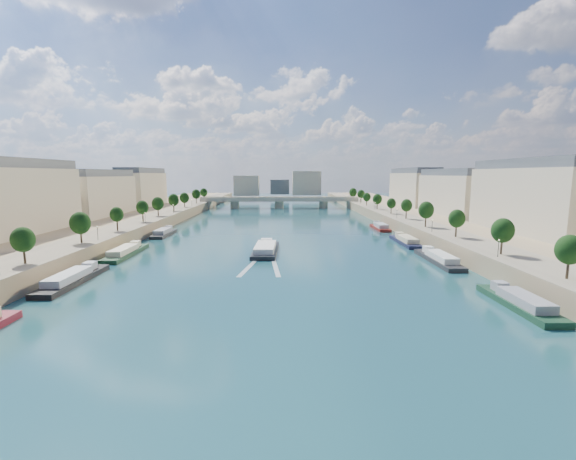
{
  "coord_description": "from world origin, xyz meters",
  "views": [
    {
      "loc": [
        1.69,
        -42.68,
        24.36
      ],
      "look_at": [
        3.91,
        90.22,
        5.0
      ],
      "focal_mm": 24.0,
      "sensor_mm": 36.0,
      "label": 1
    }
  ],
  "objects": [
    {
      "name": "quay_left",
      "position": [
        -72.0,
        100.0,
        2.5
      ],
      "size": [
        44.0,
        520.0,
        5.0
      ],
      "primitive_type": "cube",
      "color": "#9E8460",
      "rests_on": "ground"
    },
    {
      "name": "wake",
      "position": [
        -3.4,
        59.37,
        0.02
      ],
      "size": [
        10.76,
        26.01,
        0.04
      ],
      "color": "silver",
      "rests_on": "ground"
    },
    {
      "name": "buildings_right",
      "position": [
        85.0,
        112.0,
        16.45
      ],
      "size": [
        16.0,
        226.0,
        23.2
      ],
      "color": "#C6B598",
      "rests_on": "ground"
    },
    {
      "name": "trees_right",
      "position": [
        55.0,
        110.0,
        10.48
      ],
      "size": [
        4.8,
        268.8,
        8.26
      ],
      "color": "#382B1E",
      "rests_on": "ground"
    },
    {
      "name": "bridge",
      "position": [
        0.0,
        234.32,
        5.08
      ],
      "size": [
        112.0,
        12.0,
        8.15
      ],
      "color": "#C1B79E",
      "rests_on": "ground"
    },
    {
      "name": "lamps_left",
      "position": [
        -52.5,
        90.0,
        7.78
      ],
      "size": [
        0.36,
        200.36,
        4.28
      ],
      "color": "black",
      "rests_on": "ground"
    },
    {
      "name": "ground",
      "position": [
        0.0,
        100.0,
        0.0
      ],
      "size": [
        700.0,
        700.0,
        0.0
      ],
      "primitive_type": "plane",
      "color": "#0E303D",
      "rests_on": "ground"
    },
    {
      "name": "tour_barge",
      "position": [
        -3.4,
        76.04,
        0.9
      ],
      "size": [
        8.08,
        25.41,
        3.6
      ],
      "rotation": [
        0.0,
        0.0,
        -0.04
      ],
      "color": "black",
      "rests_on": "ground"
    },
    {
      "name": "skyline",
      "position": [
        3.19,
        319.52,
        14.66
      ],
      "size": [
        79.0,
        42.0,
        22.0
      ],
      "color": "#C6B598",
      "rests_on": "ground"
    },
    {
      "name": "pave_right",
      "position": [
        57.0,
        100.0,
        5.05
      ],
      "size": [
        14.0,
        520.0,
        0.1
      ],
      "primitive_type": "cube",
      "color": "gray",
      "rests_on": "quay_right"
    },
    {
      "name": "pave_left",
      "position": [
        -57.0,
        100.0,
        5.05
      ],
      "size": [
        14.0,
        520.0,
        0.1
      ],
      "primitive_type": "cube",
      "color": "gray",
      "rests_on": "quay_left"
    },
    {
      "name": "trees_left",
      "position": [
        -55.0,
        102.0,
        10.48
      ],
      "size": [
        4.8,
        268.8,
        8.26
      ],
      "color": "#382B1E",
      "rests_on": "ground"
    },
    {
      "name": "buildings_left",
      "position": [
        -85.0,
        112.0,
        16.45
      ],
      "size": [
        16.0,
        226.0,
        23.2
      ],
      "color": "#C6B598",
      "rests_on": "ground"
    },
    {
      "name": "lamps_right",
      "position": [
        52.5,
        105.0,
        7.78
      ],
      "size": [
        0.36,
        200.36,
        4.28
      ],
      "color": "black",
      "rests_on": "ground"
    },
    {
      "name": "moored_barges_left",
      "position": [
        -45.5,
        41.86,
        0.84
      ],
      "size": [
        5.0,
        154.58,
        3.6
      ],
      "color": "#1A1C3A",
      "rests_on": "ground"
    },
    {
      "name": "quay_right",
      "position": [
        72.0,
        100.0,
        2.5
      ],
      "size": [
        44.0,
        520.0,
        5.0
      ],
      "primitive_type": "cube",
      "color": "#9E8460",
      "rests_on": "ground"
    },
    {
      "name": "moored_barges_right",
      "position": [
        45.5,
        57.82,
        0.84
      ],
      "size": [
        5.0,
        156.83,
        3.6
      ],
      "color": "black",
      "rests_on": "ground"
    }
  ]
}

